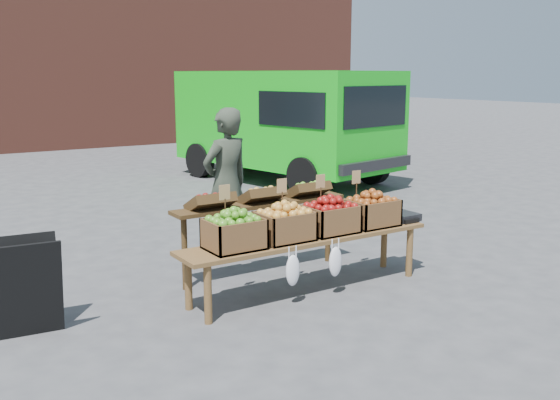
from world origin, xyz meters
TOP-DOWN VIEW (x-y plane):
  - ground at (0.00, 0.00)m, footprint 80.00×80.00m
  - delivery_van at (3.96, 5.28)m, footprint 3.14×5.24m
  - vendor at (0.39, 1.07)m, footprint 0.72×0.55m
  - chalkboard_sign at (-2.07, -0.02)m, footprint 0.58×0.36m
  - back_table at (0.39, 0.30)m, footprint 2.10×0.44m
  - display_bench at (0.49, -0.42)m, footprint 2.70×0.56m
  - crate_golden_apples at (-0.34, -0.42)m, footprint 0.50×0.40m
  - crate_russet_pears at (0.21, -0.42)m, footprint 0.50×0.40m
  - crate_red_apples at (0.76, -0.42)m, footprint 0.50×0.40m
  - crate_green_apples at (1.31, -0.42)m, footprint 0.50×0.40m
  - weighing_scale at (1.74, -0.42)m, footprint 0.34×0.30m

SIDE VIEW (x-z plane):
  - ground at x=0.00m, z-range 0.00..0.00m
  - display_bench at x=0.49m, z-range 0.00..0.57m
  - chalkboard_sign at x=-2.07m, z-range 0.00..0.84m
  - back_table at x=0.39m, z-range 0.00..1.04m
  - weighing_scale at x=1.74m, z-range 0.57..0.65m
  - crate_golden_apples at x=-0.34m, z-range 0.57..0.85m
  - crate_russet_pears at x=0.21m, z-range 0.57..0.85m
  - crate_red_apples at x=0.76m, z-range 0.57..0.85m
  - crate_green_apples at x=1.31m, z-range 0.57..0.85m
  - vendor at x=0.39m, z-range 0.00..1.77m
  - delivery_van at x=3.96m, z-range 0.00..2.20m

